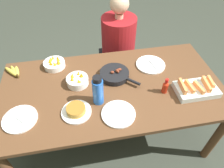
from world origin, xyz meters
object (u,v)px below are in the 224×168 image
at_px(fruit_bowl_citrus, 78,80).
at_px(skillet, 115,74).
at_px(empty_plate_near_front, 20,119).
at_px(fruit_bowl_mango, 54,64).
at_px(hot_sauce_bottle, 165,86).
at_px(banana_bunch, 14,72).
at_px(melon_tray, 196,89).
at_px(person_figure, 118,55).
at_px(empty_plate_far_right, 118,114).
at_px(water_bottle, 98,91).
at_px(frittata_plate_center, 76,111).
at_px(empty_plate_far_left, 151,65).

bearing_deg(fruit_bowl_citrus, skillet, 4.91).
distance_m(empty_plate_near_front, fruit_bowl_mango, 0.60).
bearing_deg(empty_plate_near_front, hot_sauce_bottle, 3.72).
bearing_deg(empty_plate_near_front, banana_bunch, 102.58).
height_order(banana_bunch, fruit_bowl_mango, fruit_bowl_mango).
xyz_separation_m(banana_bunch, skillet, (0.87, -0.21, 0.01)).
distance_m(banana_bunch, fruit_bowl_citrus, 0.60).
bearing_deg(melon_tray, person_figure, 115.87).
height_order(hot_sauce_bottle, person_figure, person_figure).
height_order(fruit_bowl_mango, hot_sauce_bottle, hot_sauce_bottle).
bearing_deg(fruit_bowl_citrus, person_figure, 53.34).
distance_m(melon_tray, empty_plate_far_right, 0.67).
relative_size(skillet, empty_plate_far_right, 1.27).
xyz_separation_m(melon_tray, fruit_bowl_citrus, (-0.93, 0.26, 0.01)).
bearing_deg(empty_plate_far_right, water_bottle, 129.67).
bearing_deg(melon_tray, skillet, 154.39).
bearing_deg(hot_sauce_bottle, fruit_bowl_mango, 151.21).
relative_size(banana_bunch, skillet, 0.58).
xyz_separation_m(empty_plate_near_front, water_bottle, (0.58, 0.07, 0.11)).
bearing_deg(melon_tray, hot_sauce_bottle, 169.99).
height_order(melon_tray, fruit_bowl_citrus, fruit_bowl_citrus).
xyz_separation_m(skillet, fruit_bowl_mango, (-0.52, 0.23, 0.01)).
xyz_separation_m(skillet, hot_sauce_bottle, (0.36, -0.25, 0.03)).
bearing_deg(frittata_plate_center, skillet, 43.12).
bearing_deg(empty_plate_far_right, banana_bunch, 143.42).
bearing_deg(empty_plate_near_front, skillet, 23.03).
bearing_deg(fruit_bowl_mango, hot_sauce_bottle, -28.79).
bearing_deg(skillet, fruit_bowl_citrus, -131.82).
xyz_separation_m(empty_plate_far_left, hot_sauce_bottle, (0.00, -0.34, 0.05)).
relative_size(fruit_bowl_mango, water_bottle, 0.75).
bearing_deg(empty_plate_far_left, person_figure, 109.71).
xyz_separation_m(banana_bunch, water_bottle, (0.69, -0.46, 0.10)).
height_order(empty_plate_far_left, fruit_bowl_citrus, fruit_bowl_citrus).
xyz_separation_m(empty_plate_near_front, person_figure, (0.92, 0.94, -0.26)).
bearing_deg(fruit_bowl_mango, frittata_plate_center, -73.68).
distance_m(banana_bunch, water_bottle, 0.84).
height_order(water_bottle, hot_sauce_bottle, water_bottle).
bearing_deg(empty_plate_far_left, empty_plate_near_front, -159.67).
height_order(banana_bunch, melon_tray, melon_tray).
relative_size(water_bottle, hot_sauce_bottle, 1.83).
height_order(empty_plate_far_right, fruit_bowl_mango, fruit_bowl_mango).
relative_size(skillet, water_bottle, 1.23).
bearing_deg(fruit_bowl_citrus, hot_sauce_bottle, -17.91).
relative_size(skillet, person_figure, 0.26).
distance_m(empty_plate_far_left, fruit_bowl_mango, 0.88).
relative_size(frittata_plate_center, water_bottle, 0.86).
bearing_deg(hot_sauce_bottle, skillet, 145.39).
bearing_deg(hot_sauce_bottle, fruit_bowl_citrus, 162.09).
height_order(empty_plate_near_front, hot_sauce_bottle, hot_sauce_bottle).
xyz_separation_m(banana_bunch, frittata_plate_center, (0.52, -0.53, 0.01)).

